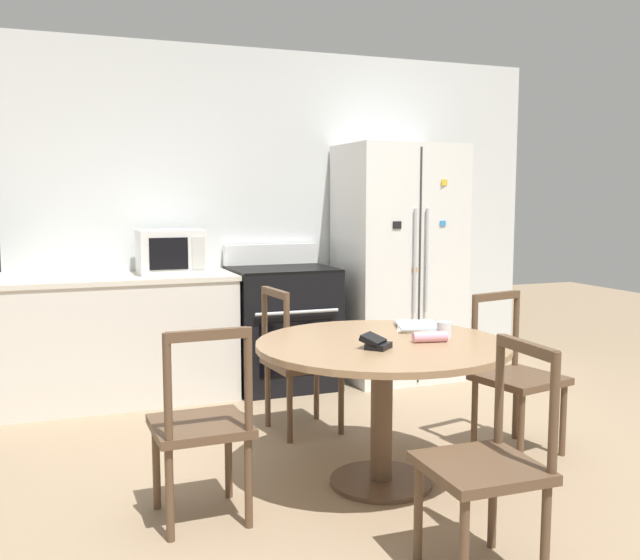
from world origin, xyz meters
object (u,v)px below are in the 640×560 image
Objects in this scene: microwave at (171,252)px; wallet at (376,343)px; dining_chair_near at (488,465)px; candle_glass at (444,331)px; dining_chair_right at (515,377)px; dining_chair_far at (299,363)px; refrigerator at (398,263)px; dining_chair_left at (202,427)px; oven_range at (282,326)px.

wallet is (0.61, -2.17, -0.30)m from microwave.
dining_chair_near is 1.04m from candle_glass.
wallet is at bearing -164.58° from candle_glass.
wallet is (-1.02, -0.29, 0.33)m from dining_chair_right.
dining_chair_right is (1.63, -1.88, -0.62)m from microwave.
wallet is at bearing 3.85° from dining_chair_right.
candle_glass reaches higher than wallet.
dining_chair_right is 1.29m from dining_chair_far.
dining_chair_near is (0.71, -2.97, -0.62)m from microwave.
dining_chair_left is (-2.01, -2.04, -0.50)m from refrigerator.
refrigerator is at bearing 125.01° from dining_chair_far.
oven_range is at bearing -78.39° from dining_chair_right.
oven_range reaches higher than wallet.
wallet is (-0.45, -0.12, -0.01)m from candle_glass.
dining_chair_left is 1.30m from dining_chair_far.
refrigerator is 23.06× the size of candle_glass.
oven_range is 2.00m from dining_chair_right.
dining_chair_right is 0.68m from candle_glass.
microwave reaches higher than dining_chair_near.
refrigerator reaches higher than dining_chair_left.
oven_range is 6.19× the size of wallet.
microwave is 0.51× the size of dining_chair_near.
oven_range is 1.20× the size of dining_chair_near.
refrigerator reaches higher than wallet.
dining_chair_right is at bearing -39.08° from dining_chair_near.
dining_chair_right is at bearing 15.97° from wallet.
dining_chair_near is 0.87m from wallet.
oven_range reaches higher than candle_glass.
candle_glass is (0.35, 0.92, 0.34)m from dining_chair_near.
dining_chair_left is (-1.05, -2.08, -0.03)m from oven_range.
dining_chair_near is (-0.92, -1.09, 0.00)m from dining_chair_right.
wallet is at bearing -4.10° from dining_chair_left.
dining_chair_right and dining_chair_near have the same top height.
dining_chair_left and dining_chair_near have the same top height.
microwave is (-1.79, 0.09, 0.13)m from refrigerator.
oven_range is at bearing 177.55° from refrigerator.
oven_range is at bearing -1.20° from dining_chair_near.
dining_chair_right is (0.80, -1.83, -0.03)m from oven_range.
oven_range is 1.08m from dining_chair_far.
microwave is 3.12m from dining_chair_near.
refrigerator reaches higher than dining_chair_far.
microwave is 2.23m from dining_chair_left.
candle_glass is at bearing -19.63° from dining_chair_near.
microwave is at bearing 176.37° from oven_range.
dining_chair_left is 1.32m from candle_glass.
dining_chair_near and dining_chair_far have the same top height.
dining_chair_left is (-1.85, -0.25, 0.00)m from dining_chair_right.
microwave is 2.57m from dining_chair_right.
microwave is 1.41m from dining_chair_far.
dining_chair_far is (0.60, -1.11, -0.62)m from microwave.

